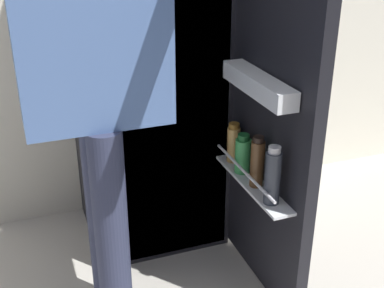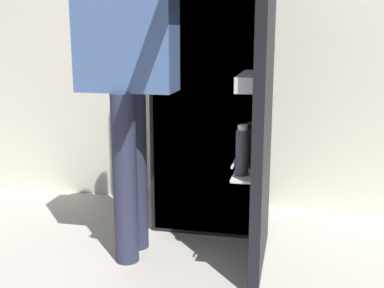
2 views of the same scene
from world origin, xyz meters
name	(u,v)px [view 1 (image 1 of 2)]	position (x,y,z in m)	size (l,w,h in m)	color
refrigerator	(154,64)	(0.03, 0.48, 0.88)	(0.68, 1.18, 1.75)	black
person	(97,66)	(-0.31, -0.06, 1.05)	(0.57, 0.80, 1.72)	#2D334C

